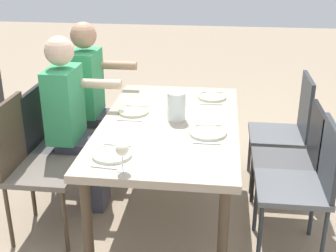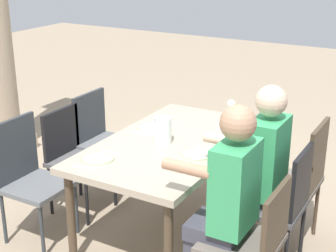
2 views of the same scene
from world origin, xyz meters
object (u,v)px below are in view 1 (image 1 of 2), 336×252
chair_mid_south (52,139)px  diner_woman_green (74,120)px  plate_2 (208,133)px  wine_glass_3 (122,150)px  chair_west_north (289,126)px  diner_man_white (95,97)px  plate_1 (133,112)px  water_pitcher (176,108)px  chair_mid_north (296,156)px  chair_west_south (74,117)px  plate_0 (212,97)px  chair_east_north (306,180)px  chair_east_south (30,161)px  dining_table (169,132)px  plate_3 (112,155)px

chair_mid_south → diner_woman_green: bearing=90.9°
plate_2 → wine_glass_3: bearing=-38.6°
chair_west_north → diner_man_white: (-0.00, -1.58, 0.18)m
plate_1 → water_pitcher: water_pitcher is taller
plate_1 → plate_2: same height
chair_mid_north → plate_2: 0.71m
chair_west_south → plate_2: chair_west_south is taller
plate_0 → plate_1: same height
plate_2 → chair_east_north: bearing=78.0°
chair_west_south → water_pitcher: 1.12m
chair_east_south → plate_2: bearing=96.5°
dining_table → plate_2: size_ratio=6.78×
chair_mid_south → diner_man_white: 0.58m
chair_east_south → plate_3: bearing=68.0°
chair_west_north → diner_woman_green: 1.68m
plate_1 → water_pitcher: (0.09, 0.32, 0.08)m
dining_table → diner_woman_green: (-0.09, -0.70, 0.02)m
dining_table → chair_mid_south: size_ratio=1.78×
chair_east_north → plate_0: (-0.85, -0.61, 0.23)m
diner_man_white → plate_3: size_ratio=5.66×
chair_east_north → water_pitcher: bearing=-113.0°
diner_man_white → plate_3: (1.15, 0.42, 0.05)m
chair_east_south → diner_woman_green: (-0.39, 0.19, 0.14)m
chair_west_south → wine_glass_3: size_ratio=5.43×
diner_woman_green → chair_west_north: bearing=107.7°
plate_1 → plate_3: (0.70, 0.01, -0.00)m
chair_east_south → plate_1: 0.79m
dining_table → chair_west_north: size_ratio=1.74×
dining_table → chair_east_south: chair_east_south is taller
plate_2 → plate_3: (0.38, -0.54, 0.00)m
plate_0 → plate_3: 1.23m
diner_man_white → chair_mid_south: bearing=-21.0°
chair_west_south → plate_1: (0.44, 0.60, 0.24)m
dining_table → chair_west_south: size_ratio=1.86×
diner_woman_green → plate_1: diner_woman_green is taller
chair_mid_north → plate_2: (0.25, -0.62, 0.26)m
diner_woman_green → plate_2: 1.01m
chair_east_north → wine_glass_3: size_ratio=5.63×
plate_0 → plate_1: 0.68m
chair_mid_north → plate_3: 1.34m
plate_1 → diner_woman_green: bearing=-81.5°
plate_0 → plate_3: bearing=-26.2°
dining_table → chair_east_north: (0.30, 0.89, -0.15)m
chair_west_south → water_pitcher: water_pitcher is taller
plate_1 → dining_table: bearing=61.1°
dining_table → plate_3: 0.62m
chair_mid_south → water_pitcher: bearing=88.4°
chair_east_north → chair_east_south: (0.00, -1.78, 0.03)m
chair_mid_north → plate_3: (0.64, -1.15, 0.26)m
chair_mid_north → plate_2: size_ratio=3.60×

